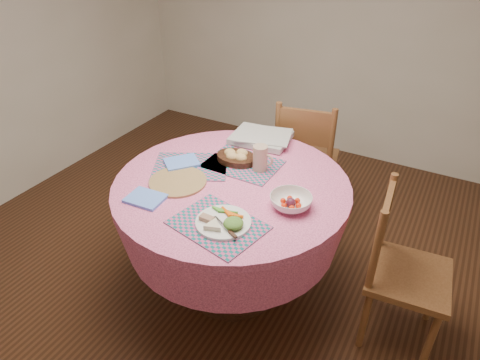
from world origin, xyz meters
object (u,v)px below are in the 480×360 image
object	(u,v)px
chair_right	(400,267)
fruit_bowl	(291,202)
dinner_plate	(224,222)
bread_bowl	(236,157)
dining_table	(232,212)
wicker_trivet	(178,181)
latte_mug	(261,158)
chair_back	(305,158)

from	to	relation	value
chair_right	fruit_bowl	size ratio (longest dim) A/B	3.87
fruit_bowl	dinner_plate	bearing A→B (deg)	-126.62
dinner_plate	bread_bowl	world-z (taller)	bread_bowl
dining_table	wicker_trivet	bearing A→B (deg)	-151.04
dining_table	wicker_trivet	world-z (taller)	wicker_trivet
latte_mug	fruit_bowl	distance (m)	0.37
chair_back	dinner_plate	size ratio (longest dim) A/B	3.66
bread_bowl	fruit_bowl	xyz separation A→B (m)	(0.44, -0.25, -0.00)
latte_mug	fruit_bowl	xyz separation A→B (m)	(0.28, -0.23, -0.05)
chair_right	dining_table	bearing A→B (deg)	93.33
fruit_bowl	latte_mug	bearing A→B (deg)	139.93
latte_mug	chair_right	bearing A→B (deg)	-3.78
chair_back	chair_right	bearing A→B (deg)	125.57
dining_table	bread_bowl	size ratio (longest dim) A/B	5.39
wicker_trivet	latte_mug	xyz separation A→B (m)	(0.32, 0.32, 0.07)
chair_back	latte_mug	bearing A→B (deg)	78.03
dining_table	chair_back	world-z (taller)	chair_back
chair_right	bread_bowl	size ratio (longest dim) A/B	3.79
wicker_trivet	chair_back	bearing A→B (deg)	72.13
wicker_trivet	dinner_plate	world-z (taller)	dinner_plate
latte_mug	fruit_bowl	size ratio (longest dim) A/B	0.62
dinner_plate	bread_bowl	distance (m)	0.58
dining_table	wicker_trivet	xyz separation A→B (m)	(-0.24, -0.14, 0.20)
chair_right	chair_back	size ratio (longest dim) A/B	0.94
fruit_bowl	dining_table	bearing A→B (deg)	171.44
chair_back	latte_mug	world-z (taller)	chair_back
chair_back	wicker_trivet	bearing A→B (deg)	60.69
dining_table	fruit_bowl	distance (m)	0.42
wicker_trivet	fruit_bowl	distance (m)	0.61
chair_back	fruit_bowl	size ratio (longest dim) A/B	4.11
dining_table	dinner_plate	bearing A→B (deg)	-65.43
chair_right	wicker_trivet	xyz separation A→B (m)	(-1.13, -0.26, 0.30)
chair_back	bread_bowl	world-z (taller)	chair_back
dining_table	wicker_trivet	distance (m)	0.34
bread_bowl	fruit_bowl	bearing A→B (deg)	-29.79
wicker_trivet	latte_mug	size ratio (longest dim) A/B	2.14
dining_table	bread_bowl	xyz separation A→B (m)	(-0.08, 0.20, 0.23)
dining_table	latte_mug	distance (m)	0.33
wicker_trivet	bread_bowl	xyz separation A→B (m)	(0.16, 0.33, 0.03)
chair_right	wicker_trivet	bearing A→B (deg)	98.23
dining_table	wicker_trivet	size ratio (longest dim) A/B	4.13
dining_table	chair_right	world-z (taller)	chair_right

